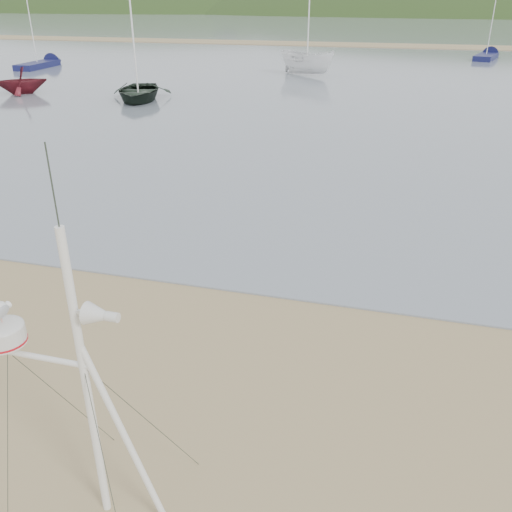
% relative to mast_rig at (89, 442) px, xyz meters
% --- Properties ---
extents(ground, '(560.00, 560.00, 0.00)m').
position_rel_mast_rig_xyz_m(ground, '(-1.02, 1.79, -1.14)').
color(ground, '#8F7952').
rests_on(ground, ground).
extents(water, '(560.00, 256.00, 0.04)m').
position_rel_mast_rig_xyz_m(water, '(-1.02, 133.79, -1.12)').
color(water, slate).
rests_on(water, ground).
extents(sandbar, '(560.00, 7.00, 0.07)m').
position_rel_mast_rig_xyz_m(sandbar, '(-1.02, 71.79, -1.07)').
color(sandbar, '#8F7952').
rests_on(sandbar, water).
extents(hill_ridge, '(620.00, 180.00, 80.00)m').
position_rel_mast_rig_xyz_m(hill_ridge, '(17.49, 236.79, -20.84)').
color(hill_ridge, '#1F3214').
rests_on(hill_ridge, ground).
extents(far_cottages, '(294.40, 6.30, 8.00)m').
position_rel_mast_rig_xyz_m(far_cottages, '(1.98, 197.79, 2.86)').
color(far_cottages, white).
rests_on(far_cottages, ground).
extents(mast_rig, '(2.10, 2.24, 4.73)m').
position_rel_mast_rig_xyz_m(mast_rig, '(0.00, 0.00, 0.00)').
color(mast_rig, white).
rests_on(mast_rig, ground).
extents(boat_dark, '(3.84, 2.15, 5.17)m').
position_rel_mast_rig_xyz_m(boat_dark, '(-12.89, 27.03, 1.48)').
color(boat_dark, black).
rests_on(boat_dark, water).
extents(boat_red, '(3.02, 3.22, 3.20)m').
position_rel_mast_rig_xyz_m(boat_red, '(-21.43, 27.34, 0.50)').
color(boat_red, maroon).
rests_on(boat_red, water).
extents(boat_white, '(2.72, 2.70, 5.23)m').
position_rel_mast_rig_xyz_m(boat_white, '(-4.99, 41.10, 1.51)').
color(boat_white, white).
rests_on(boat_white, water).
extents(sailboat_blue_far, '(3.38, 7.05, 6.81)m').
position_rel_mast_rig_xyz_m(sailboat_blue_far, '(10.69, 59.41, -0.84)').
color(sailboat_blue_far, '#131645').
rests_on(sailboat_blue_far, ground).
extents(sailboat_blue_near, '(2.11, 6.78, 6.65)m').
position_rel_mast_rig_xyz_m(sailboat_blue_near, '(-29.10, 41.32, -0.84)').
color(sailboat_blue_near, '#131645').
rests_on(sailboat_blue_near, ground).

